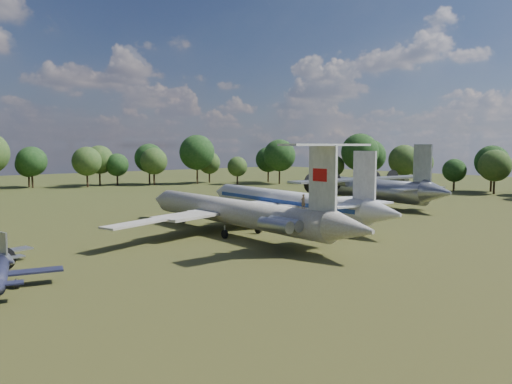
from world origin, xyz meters
TOP-DOWN VIEW (x-y plane):
  - ground at (0.00, 0.00)m, footprint 300.00×300.00m
  - il62_airliner at (4.30, -2.68)m, footprint 35.01×45.47m
  - tu104_jet at (17.44, 1.83)m, footprint 35.92×46.40m
  - an12_transport at (43.05, 6.76)m, footprint 37.14×40.71m
  - person_on_il62 at (4.33, -15.14)m, footprint 0.58×0.38m

SIDE VIEW (x-z plane):
  - ground at x=0.00m, z-range 0.00..0.00m
  - il62_airliner at x=4.30m, z-range 0.00..4.45m
  - tu104_jet at x=17.44m, z-range 0.00..4.46m
  - an12_transport at x=43.05m, z-range 0.00..4.96m
  - person_on_il62 at x=4.33m, z-range 4.45..6.04m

